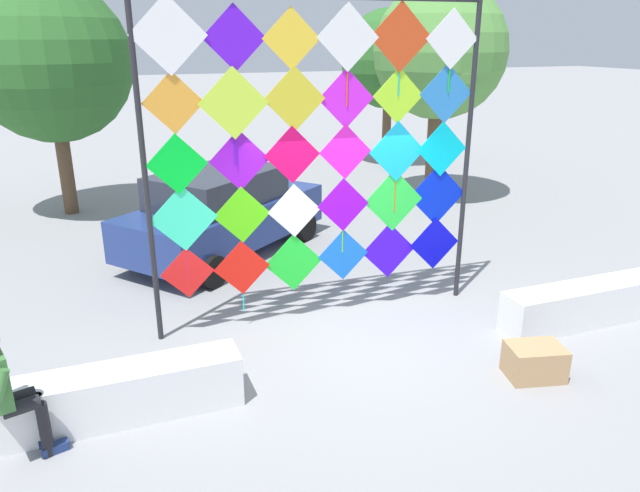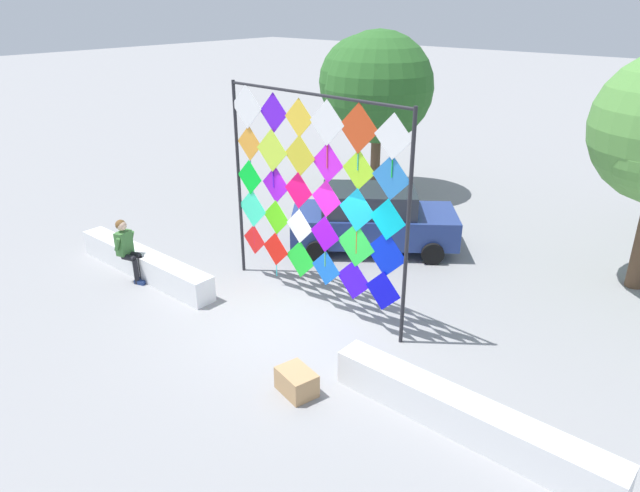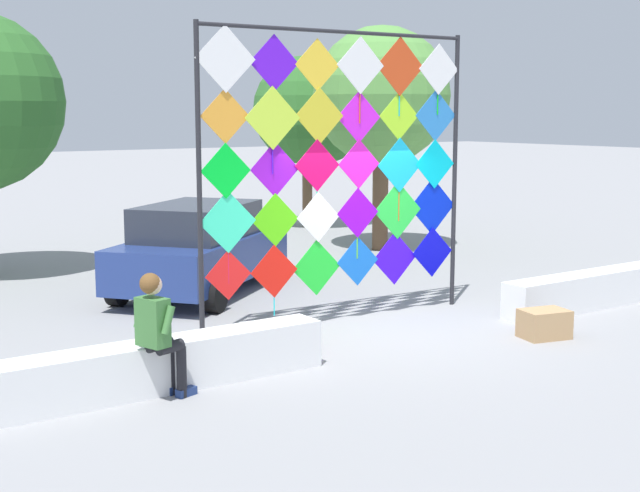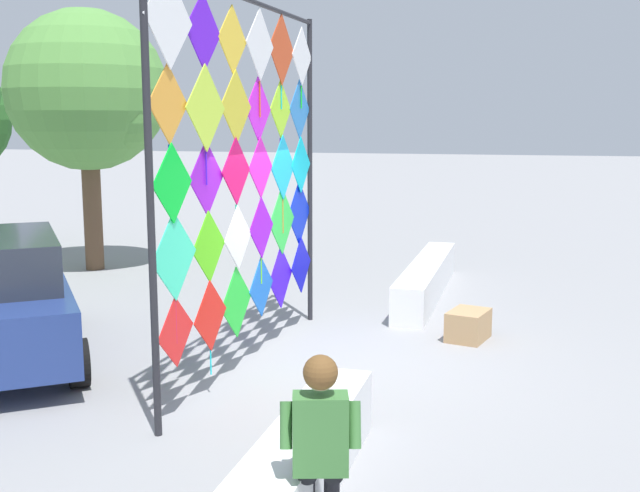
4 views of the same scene
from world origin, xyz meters
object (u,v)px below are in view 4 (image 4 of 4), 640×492
Objects in this scene: kite_display_rack at (249,160)px; tree_broadleaf at (90,94)px; seated_vendor at (320,438)px; cardboard_box_large at (468,325)px.

tree_broadleaf reaches higher than kite_display_rack.
seated_vendor is 0.28× the size of tree_broadleaf.
kite_display_rack is 3.17× the size of seated_vendor.
kite_display_rack reaches higher than cardboard_box_large.
tree_broadleaf is at bearing 67.38° from cardboard_box_large.
kite_display_rack is at bearing 26.54° from seated_vendor.
kite_display_rack is 0.90× the size of tree_broadleaf.
tree_broadleaf is at bearing 46.00° from kite_display_rack.
tree_broadleaf is (3.07, 7.37, 3.18)m from cardboard_box_large.
seated_vendor is 2.24× the size of cardboard_box_large.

